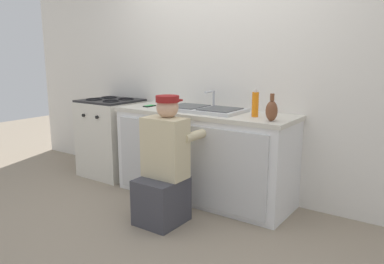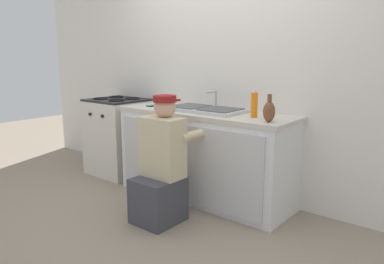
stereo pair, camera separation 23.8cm
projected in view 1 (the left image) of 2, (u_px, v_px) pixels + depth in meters
The scene contains 11 objects.
ground_plane at pixel (186, 206), 3.63m from camera, with size 12.00×12.00×0.00m, color gray.
back_wall at pixel (222, 73), 3.90m from camera, with size 6.00×0.10×2.50m, color silver.
counter_cabinet at pixel (203, 157), 3.78m from camera, with size 1.81×0.62×0.86m.
countertop at pixel (204, 113), 3.70m from camera, with size 1.85×0.62×0.04m, color beige.
sink_double_basin at pixel (204, 109), 3.69m from camera, with size 0.80×0.44×0.19m.
stove_range at pixel (112, 137), 4.52m from camera, with size 0.65×0.62×0.93m.
plumber_person at pixel (164, 171), 3.23m from camera, with size 0.42×0.61×1.10m.
vase_decorative at pixel (272, 110), 3.11m from camera, with size 0.10×0.10×0.23m.
cell_phone at pixel (149, 106), 4.01m from camera, with size 0.07×0.14×0.01m.
spice_bottle_pepper at pixel (163, 101), 4.07m from camera, with size 0.04×0.04×0.10m.
soap_bottle_orange at pixel (255, 104), 3.32m from camera, with size 0.06×0.06×0.25m.
Camera 1 is at (2.00, -2.77, 1.44)m, focal length 35.00 mm.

